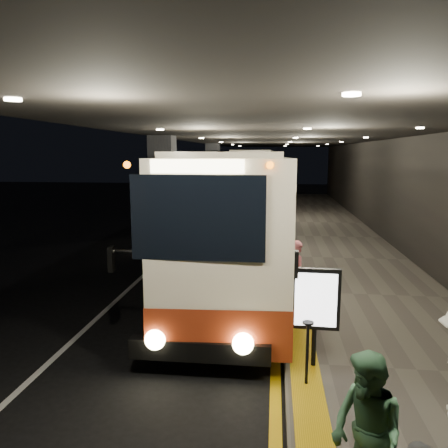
# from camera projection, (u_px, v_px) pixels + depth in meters

# --- Properties ---
(ground) EXTENTS (90.00, 90.00, 0.00)m
(ground) POSITION_uv_depth(u_px,v_px,m) (183.00, 304.00, 11.15)
(ground) COLOR black
(lane_line_white) EXTENTS (0.12, 50.00, 0.01)m
(lane_line_white) POSITION_uv_depth(u_px,v_px,m) (164.00, 257.00, 16.26)
(lane_line_white) COLOR silver
(lane_line_white) RESTS_ON ground
(kerb_stripe_yellow) EXTENTS (0.18, 50.00, 0.01)m
(kerb_stripe_yellow) POSITION_uv_depth(u_px,v_px,m) (276.00, 260.00, 15.78)
(kerb_stripe_yellow) COLOR gold
(kerb_stripe_yellow) RESTS_ON ground
(sidewalk) EXTENTS (4.50, 50.00, 0.15)m
(sidewalk) POSITION_uv_depth(u_px,v_px,m) (344.00, 260.00, 15.50)
(sidewalk) COLOR #514C44
(sidewalk) RESTS_ON ground
(tactile_strip) EXTENTS (0.50, 50.00, 0.01)m
(tactile_strip) POSITION_uv_depth(u_px,v_px,m) (290.00, 256.00, 15.70)
(tactile_strip) COLOR gold
(tactile_strip) RESTS_ON sidewalk
(terminal_wall) EXTENTS (0.10, 50.00, 6.00)m
(terminal_wall) POSITION_uv_depth(u_px,v_px,m) (415.00, 178.00, 14.77)
(terminal_wall) COLOR black
(terminal_wall) RESTS_ON ground
(support_columns) EXTENTS (0.80, 24.80, 4.40)m
(support_columns) POSITION_uv_depth(u_px,v_px,m) (163.00, 201.00, 14.89)
(support_columns) COLOR black
(support_columns) RESTS_ON ground
(canopy) EXTENTS (9.00, 50.00, 0.40)m
(canopy) POSITION_uv_depth(u_px,v_px,m) (282.00, 130.00, 15.03)
(canopy) COLOR black
(canopy) RESTS_ON support_columns
(coach_main) EXTENTS (3.10, 12.08, 3.73)m
(coach_main) POSITION_uv_depth(u_px,v_px,m) (233.00, 223.00, 12.85)
(coach_main) COLOR beige
(coach_main) RESTS_ON ground
(coach_second) EXTENTS (2.77, 12.40, 3.89)m
(coach_second) POSITION_uv_depth(u_px,v_px,m) (256.00, 182.00, 29.54)
(coach_second) COLOR beige
(coach_second) RESTS_ON ground
(coach_third) EXTENTS (3.08, 12.29, 3.83)m
(coach_third) POSITION_uv_depth(u_px,v_px,m) (263.00, 174.00, 41.79)
(coach_third) COLOR beige
(coach_third) RESTS_ON ground
(passenger_boarding) EXTENTS (0.63, 0.74, 1.72)m
(passenger_boarding) POSITION_uv_depth(u_px,v_px,m) (296.00, 277.00, 10.01)
(passenger_boarding) COLOR #D1616B
(passenger_boarding) RESTS_ON sidewalk
(passenger_waiting_green) EXTENTS (0.83, 0.97, 1.70)m
(passenger_waiting_green) POSITION_uv_depth(u_px,v_px,m) (367.00, 434.00, 4.43)
(passenger_waiting_green) COLOR #3C6C4A
(passenger_waiting_green) RESTS_ON sidewalk
(info_sign) EXTENTS (0.83, 0.16, 1.75)m
(info_sign) POSITION_uv_depth(u_px,v_px,m) (315.00, 301.00, 7.43)
(info_sign) COLOR black
(info_sign) RESTS_ON sidewalk
(stanchion_post) EXTENTS (0.05, 0.05, 1.03)m
(stanchion_post) POSITION_uv_depth(u_px,v_px,m) (307.00, 354.00, 6.94)
(stanchion_post) COLOR black
(stanchion_post) RESTS_ON sidewalk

